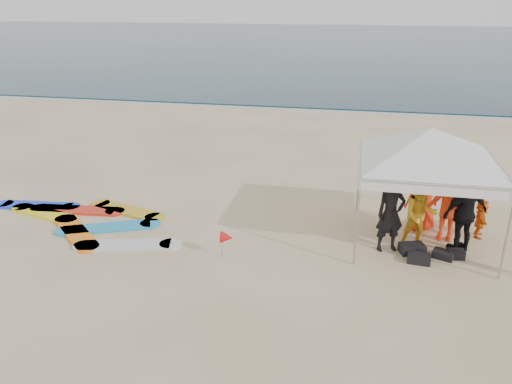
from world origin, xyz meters
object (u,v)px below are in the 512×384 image
object	(u,v)px
person_yellow	(420,215)
person_orange_b	(424,196)
person_black_a	(391,214)
surfboard_spread	(85,220)
canopy_tent	(432,128)
person_black_b	(465,213)
person_seated	(481,218)
marker_pennant	(227,238)
person_orange_a	(449,204)

from	to	relation	value
person_yellow	person_orange_b	world-z (taller)	person_orange_b
person_black_a	surfboard_spread	distance (m)	7.88
person_black_a	canopy_tent	bearing A→B (deg)	19.14
person_black_a	person_yellow	bearing A→B (deg)	2.26
person_black_b	person_seated	xyz separation A→B (m)	(0.58, 0.88, -0.47)
person_orange_b	marker_pennant	size ratio (longest dim) A/B	2.85
person_black_a	person_yellow	xyz separation A→B (m)	(0.69, 0.30, -0.09)
person_orange_b	surfboard_spread	bearing A→B (deg)	-13.46
marker_pennant	person_yellow	bearing A→B (deg)	18.32
surfboard_spread	canopy_tent	bearing A→B (deg)	4.35
person_black_a	person_orange_a	size ratio (longest dim) A/B	0.98
person_orange_a	canopy_tent	bearing A→B (deg)	19.90
person_yellow	person_seated	size ratio (longest dim) A/B	1.70
person_orange_b	canopy_tent	size ratio (longest dim) A/B	0.42
person_yellow	person_orange_a	xyz separation A→B (m)	(0.70, 0.55, 0.11)
person_orange_b	surfboard_spread	size ratio (longest dim) A/B	0.32
person_black_b	person_black_a	bearing A→B (deg)	-18.14
person_orange_a	person_black_a	bearing A→B (deg)	33.58
person_black_b	person_yellow	bearing A→B (deg)	-28.31
person_orange_a	canopy_tent	distance (m)	1.99
person_seated	person_orange_b	bearing A→B (deg)	96.16
canopy_tent	person_yellow	bearing A→B (deg)	-101.88
canopy_tent	person_black_a	bearing A→B (deg)	-139.68
person_black_b	person_seated	distance (m)	1.15
person_orange_a	surfboard_spread	world-z (taller)	person_orange_a
person_black_b	person_orange_a	bearing A→B (deg)	-91.59
canopy_tent	marker_pennant	xyz separation A→B (m)	(-4.37, -1.77, -2.33)
person_orange_a	person_black_b	bearing A→B (deg)	118.95
canopy_tent	surfboard_spread	size ratio (longest dim) A/B	0.76
person_yellow	person_orange_b	distance (m)	1.05
person_black_b	surfboard_spread	distance (m)	9.54
person_black_a	person_orange_b	distance (m)	1.59
person_yellow	person_orange_a	size ratio (longest dim) A/B	0.88
person_black_b	person_seated	world-z (taller)	person_black_b
person_seated	surfboard_spread	xyz separation A→B (m)	(-10.08, -1.18, -0.46)
marker_pennant	surfboard_spread	xyz separation A→B (m)	(-4.22, 1.12, -0.46)
person_orange_b	person_seated	xyz separation A→B (m)	(1.38, -0.15, -0.42)
person_black_a	surfboard_spread	xyz separation A→B (m)	(-7.83, -0.01, -0.89)
person_orange_b	person_seated	world-z (taller)	person_orange_b
person_orange_a	marker_pennant	world-z (taller)	person_orange_a
person_seated	canopy_tent	distance (m)	2.82
person_yellow	person_seated	world-z (taller)	person_yellow
person_orange_a	surfboard_spread	size ratio (longest dim) A/B	0.33
canopy_tent	marker_pennant	size ratio (longest dim) A/B	6.73
person_black_a	person_black_b	bearing A→B (deg)	-11.04
canopy_tent	marker_pennant	world-z (taller)	canopy_tent
canopy_tent	surfboard_spread	distance (m)	9.05
canopy_tent	person_orange_a	bearing A→B (deg)	17.64
person_yellow	canopy_tent	distance (m)	2.02
person_seated	canopy_tent	size ratio (longest dim) A/B	0.23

